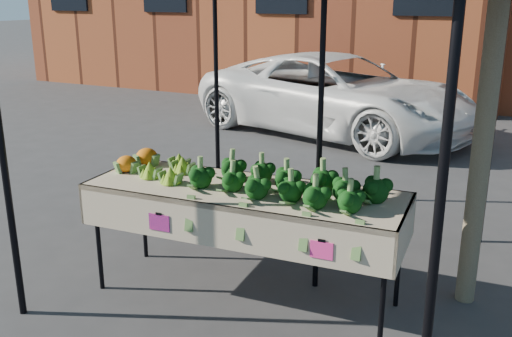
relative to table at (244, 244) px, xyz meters
name	(u,v)px	position (x,y,z in m)	size (l,w,h in m)	color
ground	(269,298)	(0.18, 0.06, -0.45)	(90.00, 90.00, 0.00)	#303033
table	(244,244)	(0.00, 0.00, 0.00)	(2.45, 0.96, 0.90)	beige
canopy	(282,115)	(0.08, 0.50, 0.92)	(3.16, 3.16, 2.74)	black
broccoli_heap	(286,179)	(0.32, 0.03, 0.57)	(1.45, 0.55, 0.23)	black
romanesco_cluster	(172,164)	(-0.67, 0.04, 0.54)	(0.41, 0.55, 0.18)	#89AB23
cauliflower_pair	(137,159)	(-1.04, 0.07, 0.53)	(0.21, 0.41, 0.16)	orange
street_tree	(496,28)	(1.55, 0.73, 1.61)	(2.09, 2.09, 4.13)	#1E4C14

